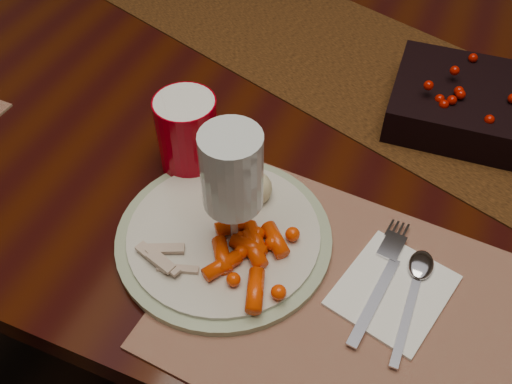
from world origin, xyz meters
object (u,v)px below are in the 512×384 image
at_px(dining_table, 315,250).
at_px(dinner_plate, 224,236).
at_px(placemat_main, 364,313).
at_px(red_cup, 188,135).
at_px(napkin, 393,290).
at_px(turkey_shreds, 171,254).
at_px(wine_glass, 233,199).
at_px(mashed_potatoes, 237,187).
at_px(baby_carrots, 237,253).

bearing_deg(dining_table, dinner_plate, -98.85).
height_order(placemat_main, red_cup, red_cup).
bearing_deg(dining_table, napkin, -60.98).
distance_m(dinner_plate, red_cup, 0.15).
distance_m(dinner_plate, turkey_shreds, 0.07).
bearing_deg(turkey_shreds, wine_glass, 43.12).
bearing_deg(wine_glass, turkey_shreds, -136.88).
bearing_deg(napkin, turkey_shreds, -150.46).
height_order(dinner_plate, wine_glass, wine_glass).
xyz_separation_m(napkin, red_cup, (-0.31, 0.09, 0.05)).
bearing_deg(mashed_potatoes, red_cup, 152.99).
relative_size(dinner_plate, baby_carrots, 2.34).
bearing_deg(baby_carrots, turkey_shreds, -157.37).
xyz_separation_m(dining_table, placemat_main, (0.14, -0.33, 0.38)).
bearing_deg(wine_glass, baby_carrots, -59.22).
distance_m(red_cup, wine_glass, 0.16).
xyz_separation_m(placemat_main, napkin, (0.02, 0.04, 0.00)).
relative_size(placemat_main, red_cup, 3.90).
distance_m(dining_table, wine_glass, 0.56).
xyz_separation_m(placemat_main, turkey_shreds, (-0.23, -0.03, 0.03)).
relative_size(dining_table, baby_carrots, 15.81).
relative_size(turkey_shreds, wine_glass, 0.41).
xyz_separation_m(placemat_main, dinner_plate, (-0.19, 0.03, 0.01)).
bearing_deg(baby_carrots, placemat_main, -0.99).
bearing_deg(dinner_plate, mashed_potatoes, 96.02).
bearing_deg(baby_carrots, dining_table, 87.38).
relative_size(baby_carrots, turkey_shreds, 1.49).
bearing_deg(placemat_main, wine_glass, 175.83).
bearing_deg(dinner_plate, wine_glass, -18.43).
height_order(turkey_shreds, red_cup, red_cup).
height_order(placemat_main, dinner_plate, dinner_plate).
xyz_separation_m(placemat_main, wine_glass, (-0.17, 0.03, 0.09)).
xyz_separation_m(mashed_potatoes, wine_glass, (0.02, -0.06, 0.05)).
height_order(mashed_potatoes, napkin, mashed_potatoes).
distance_m(baby_carrots, mashed_potatoes, 0.09).
bearing_deg(turkey_shreds, dining_table, 76.60).
relative_size(dining_table, dinner_plate, 6.76).
distance_m(mashed_potatoes, napkin, 0.22).
relative_size(placemat_main, napkin, 3.35).
relative_size(baby_carrots, napkin, 0.87).
bearing_deg(dinner_plate, red_cup, 133.93).
distance_m(placemat_main, mashed_potatoes, 0.22).
relative_size(mashed_potatoes, napkin, 0.66).
bearing_deg(dinner_plate, turkey_shreds, -123.42).
height_order(mashed_potatoes, red_cup, red_cup).
relative_size(placemat_main, baby_carrots, 3.83).
xyz_separation_m(turkey_shreds, napkin, (0.25, 0.07, -0.02)).
height_order(baby_carrots, wine_glass, wine_glass).
distance_m(dining_table, baby_carrots, 0.52).
distance_m(dinner_plate, mashed_potatoes, 0.06).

